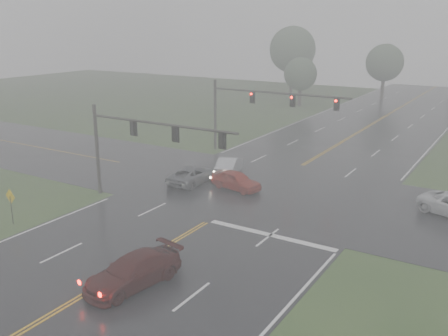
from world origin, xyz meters
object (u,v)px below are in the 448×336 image
Objects in this scene: sedan_red at (236,189)px; signal_gantry_near at (135,138)px; sedan_maroon at (134,285)px; car_grey at (193,183)px; signal_gantry_far at (254,104)px; sedan_silver at (229,174)px.

signal_gantry_near is (-4.63, -6.24, 4.80)m from sedan_red.
sedan_maroon reaches higher than car_grey.
sedan_red is 0.85× the size of car_grey.
signal_gantry_far is at bearing -91.33° from car_grey.
sedan_maroon is at bearing 88.82° from sedan_silver.
sedan_silver is at bearing -78.83° from signal_gantry_far.
sedan_red is 0.93× the size of sedan_silver.
signal_gantry_near reaches higher than car_grey.
signal_gantry_near is (-2.04, -9.55, 4.80)m from sedan_silver.
sedan_maroon is at bearing -74.51° from signal_gantry_far.
sedan_silver is (-5.78, 18.89, 0.00)m from sedan_maroon.
signal_gantry_far reaches higher than signal_gantry_near.
signal_gantry_near reaches higher than sedan_silver.
sedan_maroon reaches higher than sedan_silver.
signal_gantry_far is at bearing 115.92° from sedan_maroon.
signal_gantry_far is (-3.95, 10.21, 5.04)m from sedan_red.
car_grey is (-1.23, -3.80, 0.00)m from sedan_silver.
sedan_silver is at bearing 117.46° from sedan_maroon.
car_grey is (-3.82, -0.49, 0.00)m from sedan_red.
sedan_maroon is 19.75m from sedan_silver.
sedan_silver is (-2.59, 3.31, 0.00)m from sedan_red.
sedan_maroon is 16.64m from car_grey.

